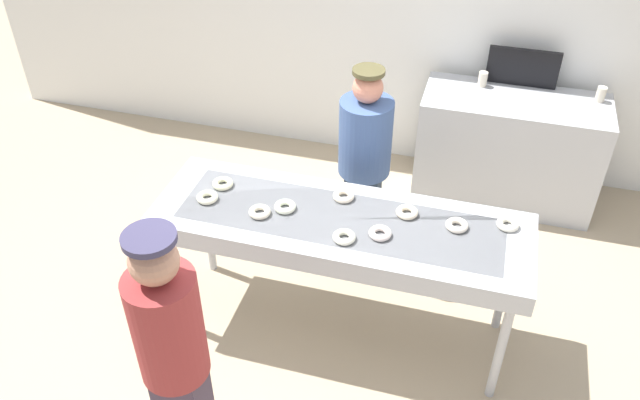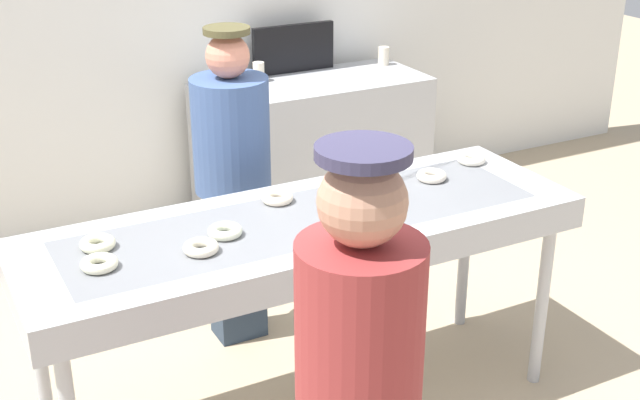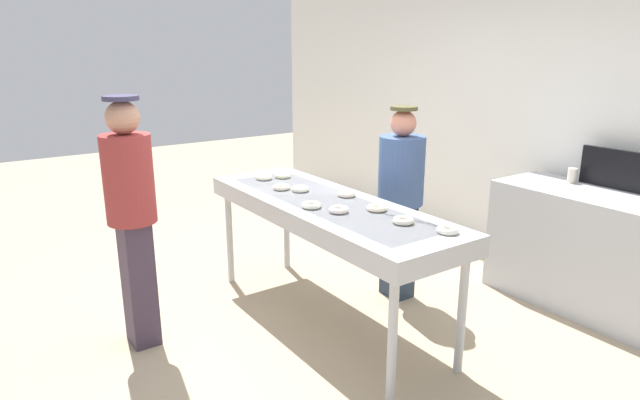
# 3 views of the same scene
# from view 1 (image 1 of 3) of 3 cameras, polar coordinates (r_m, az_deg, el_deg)

# --- Properties ---
(ground_plane) EXTENTS (16.00, 16.00, 0.00)m
(ground_plane) POSITION_cam_1_polar(r_m,az_deg,el_deg) (4.51, 1.54, -10.93)
(ground_plane) COLOR tan
(fryer_conveyor) EXTENTS (2.29, 0.74, 0.94)m
(fryer_conveyor) POSITION_cam_1_polar(r_m,az_deg,el_deg) (3.91, 1.75, -2.49)
(fryer_conveyor) COLOR #B7BABF
(fryer_conveyor) RESTS_ON ground
(sugar_donut_0) EXTENTS (0.18, 0.18, 0.04)m
(sugar_donut_0) POSITION_cam_1_polar(r_m,az_deg,el_deg) (3.89, -5.36, -1.05)
(sugar_donut_0) COLOR #F1E8CA
(sugar_donut_0) RESTS_ON fryer_conveyor
(sugar_donut_1) EXTENTS (0.16, 0.16, 0.04)m
(sugar_donut_1) POSITION_cam_1_polar(r_m,az_deg,el_deg) (3.74, 5.34, -2.94)
(sugar_donut_1) COLOR white
(sugar_donut_1) RESTS_ON fryer_conveyor
(sugar_donut_2) EXTENTS (0.17, 0.17, 0.04)m
(sugar_donut_2) POSITION_cam_1_polar(r_m,az_deg,el_deg) (3.70, 2.15, -3.29)
(sugar_donut_2) COLOR white
(sugar_donut_2) RESTS_ON fryer_conveyor
(sugar_donut_3) EXTENTS (0.15, 0.15, 0.04)m
(sugar_donut_3) POSITION_cam_1_polar(r_m,az_deg,el_deg) (4.05, -9.94, 0.23)
(sugar_donut_3) COLOR #F2EFC8
(sugar_donut_3) RESTS_ON fryer_conveyor
(sugar_donut_4) EXTENTS (0.18, 0.18, 0.04)m
(sugar_donut_4) POSITION_cam_1_polar(r_m,az_deg,el_deg) (3.86, 12.02, -2.20)
(sugar_donut_4) COLOR white
(sugar_donut_4) RESTS_ON fryer_conveyor
(sugar_donut_5) EXTENTS (0.18, 0.18, 0.04)m
(sugar_donut_5) POSITION_cam_1_polar(r_m,az_deg,el_deg) (3.91, 7.70, -1.07)
(sugar_donut_5) COLOR #FCE9C6
(sugar_donut_5) RESTS_ON fryer_conveyor
(sugar_donut_6) EXTENTS (0.16, 0.16, 0.04)m
(sugar_donut_6) POSITION_cam_1_polar(r_m,az_deg,el_deg) (3.94, 16.29, -2.06)
(sugar_donut_6) COLOR white
(sugar_donut_6) RESTS_ON fryer_conveyor
(sugar_donut_7) EXTENTS (0.16, 0.16, 0.04)m
(sugar_donut_7) POSITION_cam_1_polar(r_m,az_deg,el_deg) (3.92, -3.11, -0.59)
(sugar_donut_7) COLOR #EAF0CE
(sugar_donut_7) RESTS_ON fryer_conveyor
(sugar_donut_8) EXTENTS (0.19, 0.19, 0.04)m
(sugar_donut_8) POSITION_cam_1_polar(r_m,az_deg,el_deg) (4.00, 2.10, 0.36)
(sugar_donut_8) COLOR #FBEACB
(sugar_donut_8) RESTS_ON fryer_conveyor
(sugar_donut_9) EXTENTS (0.16, 0.16, 0.04)m
(sugar_donut_9) POSITION_cam_1_polar(r_m,az_deg,el_deg) (4.15, -8.60, 1.45)
(sugar_donut_9) COLOR #F0EFC2
(sugar_donut_9) RESTS_ON fryer_conveyor
(worker_baker) EXTENTS (0.36, 0.36, 1.57)m
(worker_baker) POSITION_cam_1_polar(r_m,az_deg,el_deg) (4.46, 3.95, 3.70)
(worker_baker) COLOR #263548
(worker_baker) RESTS_ON ground
(customer_waiting) EXTENTS (0.32, 0.32, 1.71)m
(customer_waiting) POSITION_cam_1_polar(r_m,az_deg,el_deg) (3.15, -12.76, -13.47)
(customer_waiting) COLOR #3D3042
(customer_waiting) RESTS_ON ground
(prep_counter) EXTENTS (1.45, 0.62, 0.93)m
(prep_counter) POSITION_cam_1_polar(r_m,az_deg,el_deg) (5.56, 16.25, 4.30)
(prep_counter) COLOR #B7BABF
(prep_counter) RESTS_ON ground
(paper_cup_0) EXTENTS (0.07, 0.07, 0.12)m
(paper_cup_0) POSITION_cam_1_polar(r_m,az_deg,el_deg) (5.50, 23.59, 8.57)
(paper_cup_0) COLOR beige
(paper_cup_0) RESTS_ON prep_counter
(paper_cup_1) EXTENTS (0.07, 0.07, 0.12)m
(paper_cup_1) POSITION_cam_1_polar(r_m,az_deg,el_deg) (5.44, 14.20, 10.33)
(paper_cup_1) COLOR beige
(paper_cup_1) RESTS_ON prep_counter
(menu_display) EXTENTS (0.56, 0.04, 0.31)m
(menu_display) POSITION_cam_1_polar(r_m,az_deg,el_deg) (5.50, 17.50, 11.13)
(menu_display) COLOR black
(menu_display) RESTS_ON prep_counter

